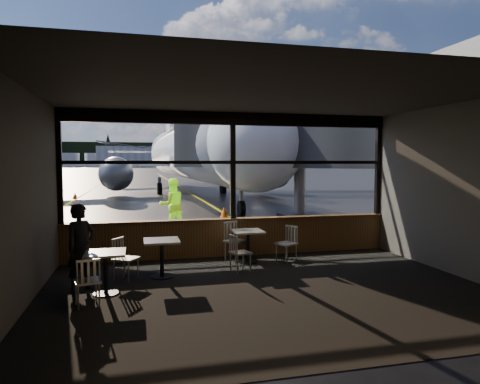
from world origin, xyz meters
name	(u,v)px	position (x,y,z in m)	size (l,w,h in m)	color
ground_plane	(145,170)	(0.00, 120.00, 0.00)	(520.00, 520.00, 0.00)	black
carpet_floor	(269,291)	(0.00, -3.00, 0.01)	(8.00, 6.00, 0.01)	black
ceiling	(270,93)	(0.00, -3.00, 3.50)	(8.00, 6.00, 0.04)	#38332D
wall_left	(22,198)	(-4.00, -3.00, 1.75)	(0.04, 6.00, 3.50)	#534C42
wall_right	(463,190)	(4.00, -3.00, 1.75)	(0.04, 6.00, 3.50)	#534C42
wall_back	(353,214)	(0.00, -6.00, 1.75)	(8.00, 0.04, 3.50)	#534C42
window_sill	(233,238)	(0.00, 0.00, 0.45)	(8.00, 0.28, 0.90)	#4C3017
window_header	(233,119)	(0.00, 0.00, 3.35)	(8.00, 0.18, 0.30)	black
mullion_left	(59,167)	(-3.95, 0.00, 2.20)	(0.12, 0.12, 2.60)	black
mullion_centre	(233,166)	(0.00, 0.00, 2.20)	(0.12, 0.12, 2.60)	black
mullion_right	(378,166)	(3.95, 0.00, 2.20)	(0.12, 0.12, 2.60)	black
window_transom	(233,162)	(0.00, 0.00, 2.30)	(8.00, 0.10, 0.08)	black
airliner	(194,115)	(1.62, 19.92, 5.58)	(30.45, 36.54, 11.16)	white
jet_bridge	(293,159)	(3.60, 5.50, 2.42)	(9.06, 11.07, 4.83)	#28292B
cafe_table_near	(248,247)	(0.18, -0.81, 0.37)	(0.68, 0.68, 0.74)	gray
cafe_table_mid	(162,259)	(-1.82, -1.63, 0.38)	(0.69, 0.69, 0.76)	#9B958E
cafe_table_left	(106,273)	(-2.83, -2.51, 0.38)	(0.68, 0.68, 0.75)	#9E9991
chair_near_e	(286,244)	(1.06, -0.94, 0.42)	(0.46, 0.46, 0.84)	#B3AEA2
chair_near_w	(240,253)	(-0.18, -1.56, 0.40)	(0.43, 0.43, 0.80)	#B9B5A7
chair_near_n	(236,242)	(-0.06, -0.63, 0.46)	(0.51, 0.51, 0.93)	#AAA499
chair_mid_w	(126,259)	(-2.50, -1.69, 0.42)	(0.46, 0.46, 0.84)	beige
chair_left_s	(87,282)	(-3.07, -3.10, 0.41)	(0.44, 0.44, 0.81)	#B2AEA0
passenger	(81,247)	(-3.26, -2.21, 0.79)	(0.58, 0.38, 1.58)	black
ground_crew	(172,205)	(-1.16, 4.06, 0.88)	(0.86, 0.67, 1.77)	#BFF219
cone_nose	(224,214)	(1.00, 6.05, 0.29)	(0.41, 0.41, 0.57)	orange
cone_wing	(75,195)	(-6.10, 18.25, 0.21)	(0.31, 0.31, 0.43)	#FF5408
hangar_mid	(142,156)	(0.00, 185.00, 5.00)	(38.00, 15.00, 10.00)	silver
hangar_right	(276,154)	(60.00, 178.00, 6.00)	(50.00, 20.00, 12.00)	silver
fuel_tank_a	(70,160)	(-30.00, 182.00, 3.00)	(8.00, 8.00, 6.00)	silver
fuel_tank_b	(95,160)	(-20.00, 182.00, 3.00)	(8.00, 8.00, 6.00)	silver
fuel_tank_c	(119,160)	(-10.00, 182.00, 3.00)	(8.00, 8.00, 6.00)	silver
treeline	(142,154)	(0.00, 210.00, 6.00)	(360.00, 3.00, 12.00)	black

